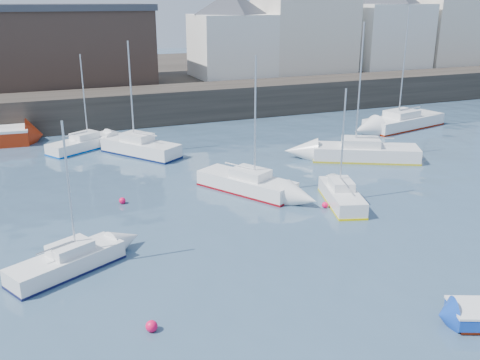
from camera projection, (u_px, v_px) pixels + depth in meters
name	position (u px, v px, depth m)	size (l,w,h in m)	color
water	(366.00, 320.00, 19.02)	(220.00, 220.00, 0.00)	#2D4760
quay_wall	(146.00, 106.00, 49.25)	(90.00, 5.00, 3.00)	#28231E
land_strip	(114.00, 81.00, 65.08)	(90.00, 32.00, 2.80)	#28231E
bldg_east_a	(304.00, 18.00, 60.16)	(13.36, 13.36, 11.80)	beige
bldg_east_b	(387.00, 25.00, 63.94)	(11.88, 11.88, 9.95)	white
bldg_east_c	(447.00, 20.00, 66.98)	(11.14, 11.14, 10.95)	beige
bldg_east_d	(232.00, 33.00, 56.98)	(11.14, 11.14, 8.95)	white
warehouse	(65.00, 44.00, 52.49)	(16.40, 10.40, 7.60)	#3D2D26
sailboat_a	(67.00, 262.00, 22.27)	(5.08, 3.62, 6.37)	white
sailboat_b	(247.00, 183.00, 31.61)	(4.81, 6.34, 7.95)	white
sailboat_c	(342.00, 196.00, 29.67)	(2.90, 5.07, 6.36)	white
sailboat_d	(365.00, 152.00, 37.79)	(7.64, 5.52, 9.42)	white
sailboat_f	(140.00, 147.00, 39.04)	(5.22, 6.25, 8.11)	white
sailboat_g	(404.00, 121.00, 47.20)	(8.51, 4.43, 10.29)	white
sailboat_h	(83.00, 143.00, 40.46)	(5.58, 4.35, 7.04)	white
buoy_near	(152.00, 331.00, 18.40)	(0.42, 0.42, 0.42)	#FF0C49
buoy_mid	(325.00, 208.00, 29.27)	(0.35, 0.35, 0.35)	#FF0C49
buoy_far	(123.00, 204.00, 29.86)	(0.37, 0.37, 0.37)	#FF0C49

